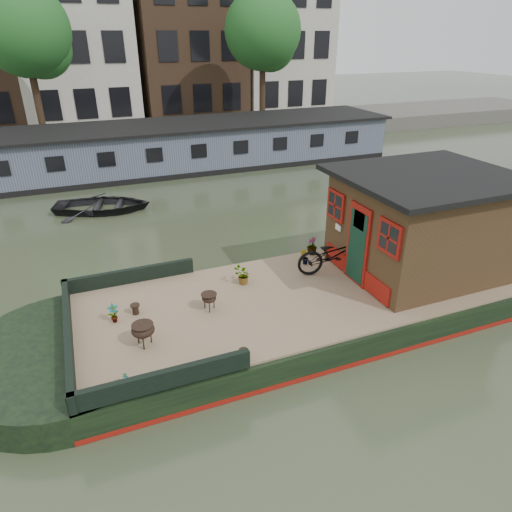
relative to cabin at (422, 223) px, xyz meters
name	(u,v)px	position (x,y,z in m)	size (l,w,h in m)	color
ground	(336,308)	(-2.19, 0.00, -1.88)	(120.00, 120.00, 0.00)	#2C3320
houseboat_hull	(287,310)	(-3.52, 0.00, -1.60)	(14.01, 4.02, 0.60)	black
houseboat_deck	(339,285)	(-2.19, 0.00, -1.25)	(11.80, 3.80, 0.05)	#836D51
bow_bulwark	(115,325)	(-7.25, 0.00, -1.05)	(3.00, 4.00, 0.35)	black
cabin	(422,223)	(0.00, 0.00, 0.00)	(4.00, 3.50, 2.42)	black
bicycle	(335,254)	(-1.99, 0.58, -0.74)	(0.65, 1.86, 0.98)	black
potted_plant_a	(113,313)	(-7.23, 0.37, -1.02)	(0.22, 0.15, 0.42)	#935B2A
potted_plant_b	(305,257)	(-2.44, 1.26, -1.05)	(0.20, 0.16, 0.36)	maroon
potted_plant_c	(243,276)	(-4.25, 0.86, -1.01)	(0.39, 0.34, 0.44)	maroon
potted_plant_d	(312,246)	(-1.99, 1.70, -0.99)	(0.27, 0.27, 0.48)	brown
potted_plant_e	(126,380)	(-7.27, -1.63, -1.10)	(0.14, 0.09, 0.26)	brown
brazier_front	(144,335)	(-6.79, -0.63, -1.00)	(0.43, 0.43, 0.46)	black
brazier_rear	(209,302)	(-5.31, 0.09, -1.03)	(0.36, 0.36, 0.39)	black
bollard_port	(135,309)	(-6.78, 0.52, -1.12)	(0.20, 0.20, 0.22)	black
bollard_stbd	(243,354)	(-5.21, -1.70, -1.13)	(0.17, 0.17, 0.20)	black
dinghy	(102,202)	(-6.75, 9.03, -1.52)	(2.47, 3.46, 0.72)	black
far_houseboat	(188,147)	(-2.19, 14.00, -0.91)	(20.40, 4.40, 2.11)	slate
quay	(162,133)	(-2.19, 20.50, -1.43)	(60.00, 6.00, 0.90)	#47443F
townhouse_row	(133,1)	(-2.03, 27.50, 6.02)	(27.25, 8.00, 16.50)	brown
tree_left	(28,34)	(-8.54, 19.07, 4.02)	(4.40, 4.40, 7.40)	#332316
tree_right	(264,34)	(3.96, 19.07, 4.02)	(4.40, 4.40, 7.40)	#332316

